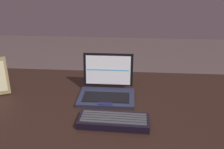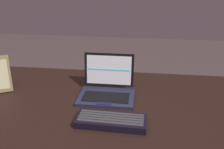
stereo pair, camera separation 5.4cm
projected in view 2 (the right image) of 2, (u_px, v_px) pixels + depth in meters
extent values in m
cube|color=black|center=(95.00, 104.00, 1.24)|extent=(1.65, 0.78, 0.03)
cylinder|color=black|center=(224.00, 137.00, 1.60)|extent=(0.06, 0.06, 0.71)
cube|color=#20243A|center=(106.00, 97.00, 1.25)|extent=(0.28, 0.19, 0.02)
cube|color=black|center=(106.00, 97.00, 1.23)|extent=(0.23, 0.11, 0.00)
cube|color=#18153E|center=(104.00, 103.00, 1.18)|extent=(0.07, 0.03, 0.00)
cube|color=black|center=(109.00, 70.00, 1.31)|extent=(0.26, 0.03, 0.17)
cube|color=white|center=(109.00, 70.00, 1.30)|extent=(0.23, 0.03, 0.15)
cube|color=#59CCF2|center=(109.00, 70.00, 1.30)|extent=(0.22, 0.00, 0.01)
cube|color=black|center=(111.00, 121.00, 1.05)|extent=(0.30, 0.12, 0.03)
cube|color=#38383D|center=(110.00, 122.00, 1.01)|extent=(0.27, 0.02, 0.00)
cube|color=#38383D|center=(110.00, 120.00, 1.02)|extent=(0.27, 0.02, 0.00)
cube|color=#38383D|center=(111.00, 118.00, 1.04)|extent=(0.27, 0.02, 0.00)
cube|color=#38383D|center=(112.00, 115.00, 1.06)|extent=(0.27, 0.02, 0.00)
cube|color=#38383D|center=(112.00, 113.00, 1.07)|extent=(0.27, 0.02, 0.00)
cube|color=olive|center=(1.00, 86.00, 1.35)|extent=(0.02, 0.02, 0.03)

